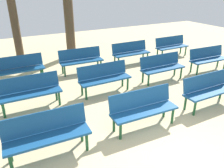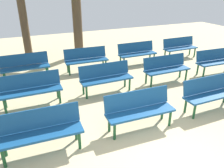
# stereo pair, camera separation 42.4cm
# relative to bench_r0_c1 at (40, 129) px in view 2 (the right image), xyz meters

# --- Properties ---
(bench_r0_c1) EXTENTS (1.62, 0.55, 0.87)m
(bench_r0_c1) POSITION_rel_bench_r0_c1_xyz_m (0.00, 0.00, 0.00)
(bench_r0_c1) COLOR navy
(bench_r0_c1) RESTS_ON ground_plane
(bench_r0_c2) EXTENTS (1.62, 0.54, 0.87)m
(bench_r0_c2) POSITION_rel_bench_r0_c1_xyz_m (2.17, -0.07, 0.00)
(bench_r0_c2) COLOR navy
(bench_r0_c2) RESTS_ON ground_plane
(bench_r0_c3) EXTENTS (1.60, 0.49, 0.87)m
(bench_r0_c3) POSITION_rel_bench_r0_c1_xyz_m (4.29, -0.08, 0.00)
(bench_r0_c3) COLOR navy
(bench_r0_c3) RESTS_ON ground_plane
(bench_r1_c1) EXTENTS (1.61, 0.50, 0.87)m
(bench_r1_c1) POSITION_rel_bench_r0_c1_xyz_m (0.02, 2.05, 0.00)
(bench_r1_c1) COLOR navy
(bench_r1_c1) RESTS_ON ground_plane
(bench_r1_c2) EXTENTS (1.60, 0.48, 0.87)m
(bench_r1_c2) POSITION_rel_bench_r0_c1_xyz_m (2.18, 1.99, 0.00)
(bench_r1_c2) COLOR navy
(bench_r1_c2) RESTS_ON ground_plane
(bench_r1_c3) EXTENTS (1.60, 0.49, 0.87)m
(bench_r1_c3) POSITION_rel_bench_r0_c1_xyz_m (4.34, 1.92, 0.00)
(bench_r1_c3) COLOR navy
(bench_r1_c3) RESTS_ON ground_plane
(bench_r1_c4) EXTENTS (1.62, 0.55, 0.87)m
(bench_r1_c4) POSITION_rel_bench_r0_c1_xyz_m (6.50, 1.84, 0.00)
(bench_r1_c4) COLOR navy
(bench_r1_c4) RESTS_ON ground_plane
(bench_r2_c1) EXTENTS (1.60, 0.49, 0.87)m
(bench_r2_c1) POSITION_rel_bench_r0_c1_xyz_m (0.01, 4.04, 0.00)
(bench_r2_c1) COLOR navy
(bench_r2_c1) RESTS_ON ground_plane
(bench_r2_c2) EXTENTS (1.62, 0.56, 0.87)m
(bench_r2_c2) POSITION_rel_bench_r0_c1_xyz_m (2.18, 3.94, 0.00)
(bench_r2_c2) COLOR navy
(bench_r2_c2) RESTS_ON ground_plane
(bench_r2_c3) EXTENTS (1.60, 0.49, 0.87)m
(bench_r2_c3) POSITION_rel_bench_r0_c1_xyz_m (4.35, 3.91, 0.00)
(bench_r2_c3) COLOR navy
(bench_r2_c3) RESTS_ON ground_plane
(bench_r2_c4) EXTENTS (1.60, 0.49, 0.87)m
(bench_r2_c4) POSITION_rel_bench_r0_c1_xyz_m (6.53, 3.91, 0.00)
(bench_r2_c4) COLOR navy
(bench_r2_c4) RESTS_ON ground_plane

